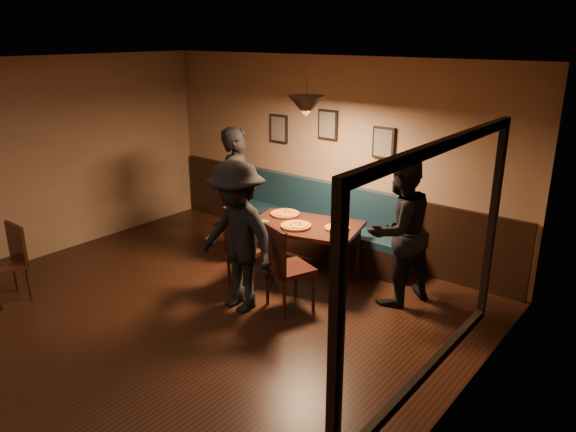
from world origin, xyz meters
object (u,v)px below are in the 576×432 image
Objects in this scene: dining_table at (305,251)px; diner_front at (237,237)px; chair_near_left at (250,246)px; chair_near_right at (290,267)px; tabasco_bottle at (335,228)px; diner_right at (399,231)px; soda_glass at (333,235)px; booth_bench at (315,220)px; diner_left at (239,195)px; cafe_chair_far at (4,265)px.

diner_front is at bearing -110.01° from dining_table.
chair_near_left is (-0.43, -0.59, 0.15)m from dining_table.
tabasco_bottle is at bearing 102.98° from chair_near_right.
diner_right is at bearing 50.76° from diner_front.
diner_right reaches higher than tabasco_bottle.
diner_right is at bearing 35.16° from soda_glass.
booth_bench reaches higher than dining_table.
diner_left reaches higher than cafe_chair_far.
diner_left is 3.05m from cafe_chair_far.
diner_right is at bearing -8.22° from dining_table.
chair_near_left is 0.59× the size of diner_front.
dining_table is 0.87m from chair_near_right.
chair_near_left is 0.75m from diner_front.
diner_right is at bearing -21.63° from booth_bench.
chair_near_right is 0.55× the size of diner_left.
chair_near_left reaches higher than cafe_chair_far.
dining_table is (0.42, -0.81, -0.13)m from booth_bench.
diner_front reaches higher than chair_near_left.
diner_front is at bearing -80.90° from booth_bench.
diner_left is at bearing 137.40° from chair_near_left.
cafe_chair_far is at bearing 129.66° from diner_left.
tabasco_bottle is (-0.16, 0.29, -0.02)m from soda_glass.
booth_bench is at bearing 133.41° from soda_glass.
diner_front is at bearing -25.71° from diner_right.
diner_right reaches higher than cafe_chair_far.
dining_table is 12.14× the size of tabasco_bottle.
booth_bench reaches higher than soda_glass.
diner_left is 1.49m from diner_front.
dining_table is at bearing -62.72° from diner_right.
booth_bench is at bearing 85.28° from chair_near_left.
soda_glass is at bearing -122.46° from diner_left.
diner_right is (0.89, 0.92, 0.38)m from chair_near_right.
diner_front is 1.13m from soda_glass.
chair_near_right reaches higher than soda_glass.
chair_near_left is 2.95m from cafe_chair_far.
dining_table is at bearing -129.97° from cafe_chair_far.
diner_left is 16.51× the size of tabasco_bottle.
booth_bench is 18.83× the size of soda_glass.
chair_near_left is 1.14m from soda_glass.
diner_left is (-0.68, 0.54, 0.42)m from chair_near_left.
chair_near_right is (0.37, -0.77, 0.15)m from dining_table.
dining_table is 0.74m from chair_near_left.
chair_near_left is 1.01× the size of chair_near_right.
booth_bench is 2.16× the size of dining_table.
diner_left is at bearing -64.67° from diner_right.
chair_near_left is 0.82m from chair_near_right.
cafe_chair_far is (-2.78, -1.99, -0.05)m from chair_near_right.
chair_near_left is at bearing -131.24° from cafe_chair_far.
diner_front is 11.18× the size of soda_glass.
chair_near_right is 1.12× the size of cafe_chair_far.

